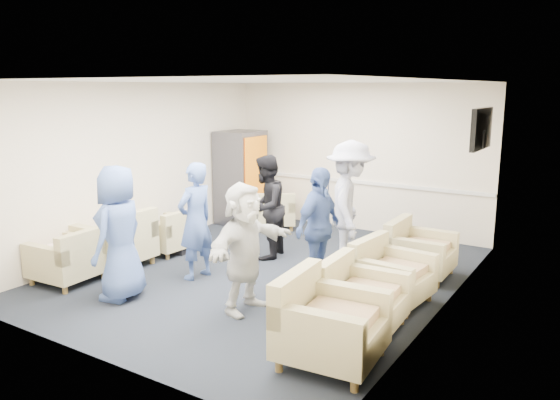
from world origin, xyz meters
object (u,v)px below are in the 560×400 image
Objects in this scene: person_front_left at (119,233)px; person_back_right at (350,206)px; armchair_right_midfar at (389,276)px; armchair_right_far at (417,253)px; vending_machine at (241,177)px; person_back_left at (266,207)px; person_front_right at (244,247)px; armchair_right_near at (326,326)px; armchair_left_mid at (118,243)px; armchair_left_far at (170,234)px; person_mid_left at (196,221)px; person_mid_right at (318,228)px; armchair_left_near at (70,260)px; armchair_right_midnear at (358,300)px; armchair_corner at (275,212)px.

person_front_left is 0.90× the size of person_back_right.
armchair_right_midfar is 1.47m from person_back_right.
vending_machine is at bearing 72.55° from armchair_right_far.
person_front_right is (0.94, -1.85, -0.03)m from person_back_left.
person_front_left is (-2.94, 0.09, 0.48)m from armchair_right_near.
armchair_left_mid is at bearing -58.33° from person_back_left.
person_back_right is at bearing 15.99° from armchair_right_near.
armchair_left_far is 1.44m from person_mid_left.
person_mid_right is (-1.05, 1.78, 0.44)m from armchair_right_near.
person_front_left is 1.05× the size of person_back_left.
person_front_left is at bearing 110.70° from person_front_right.
person_back_left is at bearing 78.69° from armchair_right_midfar.
armchair_left_near is 1.00× the size of armchair_right_far.
armchair_right_midnear is at bearing -1.51° from armchair_right_near.
armchair_right_midfar is 0.50× the size of vending_machine.
person_mid_right reaches higher than armchair_right_far.
armchair_right_near is (3.93, -0.90, 0.00)m from armchair_left_mid.
person_front_left is at bearing 29.22° from armchair_left_far.
armchair_right_midfar is 1.84m from person_front_right.
person_back_right is (2.94, 2.60, 0.62)m from armchair_left_near.
vending_machine is 1.12× the size of person_back_left.
person_front_right is (2.56, 0.52, 0.46)m from armchair_left_near.
person_front_left reaches higher than person_mid_right.
armchair_right_far is (3.89, 2.81, 0.01)m from armchair_left_near.
armchair_left_far is 3.75m from armchair_right_midfar.
armchair_right_near is at bearing -111.29° from person_front_right.
vending_machine is (-0.08, 3.19, 0.54)m from armchair_left_mid.
person_back_left is (0.60, 2.37, -0.04)m from person_front_left.
armchair_right_midfar is 0.56× the size of person_mid_left.
armchair_right_far is at bearing -16.83° from vending_machine.
armchair_right_midnear is at bearing -76.94° from person_front_right.
person_front_left is (-2.87, -2.81, 0.51)m from armchair_right_far.
armchair_left_far is 0.49× the size of person_mid_right.
armchair_right_near is (3.80, -1.86, 0.07)m from armchair_left_far.
person_front_right is (1.54, 0.52, -0.07)m from person_front_left.
vending_machine is at bearing 55.87° from person_mid_right.
person_front_right is at bearing 84.68° from armchair_corner.
armchair_corner is (-3.17, 3.21, -0.03)m from armchair_right_midnear.
armchair_right_far is at bearing 117.22° from armchair_left_mid.
person_back_left is at bearing 29.06° from person_front_right.
vending_machine is 3.30m from person_back_right.
person_back_left reaches higher than armchair_right_midfar.
armchair_left_near is 4.26m from armchair_right_midfar.
person_back_right reaches higher than person_back_left.
person_back_left is (-2.27, -0.44, 0.47)m from armchair_right_far.
person_mid_right reaches higher than armchair_right_near.
person_mid_left is 1.32m from person_back_left.
armchair_right_midfar reaches higher than armchair_right_midnear.
armchair_corner is at bearing 33.47° from armchair_right_near.
armchair_left_far is at bearing 59.00° from armchair_right_near.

